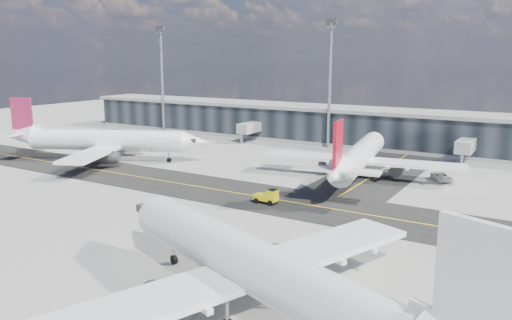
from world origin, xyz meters
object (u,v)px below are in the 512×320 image
object	(u,v)px
airliner_af	(104,140)
airliner_redtail	(359,157)
service_van	(442,177)
airliner_near	(257,269)
baggage_tug	(268,196)

from	to	relation	value
airliner_af	airliner_redtail	bearing A→B (deg)	79.35
service_van	airliner_redtail	bearing A→B (deg)	175.27
airliner_redtail	airliner_af	bearing A→B (deg)	-176.41
airliner_redtail	airliner_near	distance (m)	49.50
airliner_af	baggage_tug	xyz separation A→B (m)	(43.36, -9.20, -3.08)
airliner_redtail	baggage_tug	size ratio (longest dim) A/B	11.66
airliner_af	airliner_redtail	world-z (taller)	airliner_af
airliner_af	airliner_redtail	distance (m)	50.61
airliner_af	baggage_tug	size ratio (longest dim) A/B	11.67
airliner_af	baggage_tug	bearing A→B (deg)	54.41
airliner_near	baggage_tug	distance (m)	32.09
airliner_near	baggage_tug	world-z (taller)	airliner_near
airliner_redtail	service_van	bearing A→B (deg)	18.10
airliner_near	airliner_redtail	bearing A→B (deg)	31.20
airliner_near	service_van	bearing A→B (deg)	17.15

